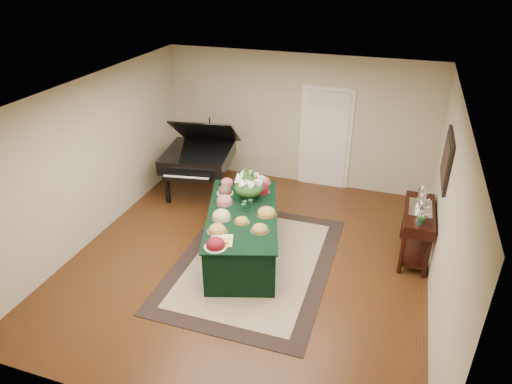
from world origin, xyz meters
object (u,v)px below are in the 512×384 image
(mahogany_sideboard, at_px, (418,221))
(grand_piano, at_px, (198,156))
(buffet_table, at_px, (243,233))
(floral_centerpiece, at_px, (249,183))

(mahogany_sideboard, bearing_deg, grand_piano, 166.83)
(buffet_table, xyz_separation_m, mahogany_sideboard, (2.65, 0.79, 0.28))
(buffet_table, distance_m, floral_centerpiece, 0.81)
(grand_piano, bearing_deg, buffet_table, -48.50)
(buffet_table, bearing_deg, mahogany_sideboard, 16.54)
(floral_centerpiece, distance_m, mahogany_sideboard, 2.73)
(buffet_table, relative_size, grand_piano, 1.45)
(buffet_table, relative_size, floral_centerpiece, 4.99)
(buffet_table, relative_size, mahogany_sideboard, 2.07)
(buffet_table, height_order, floral_centerpiece, floral_centerpiece)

